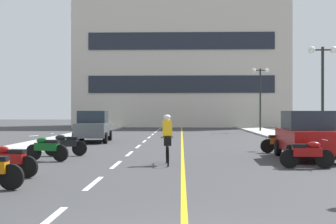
{
  "coord_description": "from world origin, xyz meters",
  "views": [
    {
      "loc": [
        0.2,
        -5.53,
        1.82
      ],
      "look_at": [
        -0.44,
        16.75,
        1.76
      ],
      "focal_mm": 49.43,
      "sensor_mm": 36.0,
      "label": 1
    }
  ],
  "objects_px": {
    "motorcycle_3": "(8,160)",
    "motorcycle_5": "(47,148)",
    "street_lamp_mid": "(323,72)",
    "cyclist_rider": "(167,138)",
    "motorcycle_7": "(280,142)",
    "street_lamp_far": "(260,85)",
    "parked_car_near": "(307,135)",
    "motorcycle_6": "(65,144)",
    "parked_car_mid": "(93,126)",
    "motorcycle_4": "(307,153)"
  },
  "relations": [
    {
      "from": "street_lamp_mid",
      "to": "parked_car_mid",
      "type": "distance_m",
      "value": 13.05
    },
    {
      "from": "street_lamp_far",
      "to": "motorcycle_5",
      "type": "distance_m",
      "value": 26.4
    },
    {
      "from": "street_lamp_mid",
      "to": "motorcycle_6",
      "type": "distance_m",
      "value": 13.2
    },
    {
      "from": "street_lamp_mid",
      "to": "parked_car_near",
      "type": "bearing_deg",
      "value": -111.95
    },
    {
      "from": "street_lamp_mid",
      "to": "motorcycle_5",
      "type": "relative_size",
      "value": 2.97
    },
    {
      "from": "parked_car_near",
      "to": "motorcycle_5",
      "type": "relative_size",
      "value": 2.56
    },
    {
      "from": "parked_car_mid",
      "to": "motorcycle_6",
      "type": "distance_m",
      "value": 8.4
    },
    {
      "from": "motorcycle_3",
      "to": "cyclist_rider",
      "type": "relative_size",
      "value": 0.96
    },
    {
      "from": "motorcycle_3",
      "to": "motorcycle_4",
      "type": "relative_size",
      "value": 0.99
    },
    {
      "from": "street_lamp_mid",
      "to": "cyclist_rider",
      "type": "relative_size",
      "value": 2.8
    },
    {
      "from": "parked_car_mid",
      "to": "motorcycle_4",
      "type": "relative_size",
      "value": 2.52
    },
    {
      "from": "parked_car_near",
      "to": "motorcycle_7",
      "type": "bearing_deg",
      "value": 99.6
    },
    {
      "from": "motorcycle_6",
      "to": "parked_car_near",
      "type": "bearing_deg",
      "value": -6.15
    },
    {
      "from": "parked_car_near",
      "to": "parked_car_mid",
      "type": "bearing_deg",
      "value": 136.45
    },
    {
      "from": "street_lamp_far",
      "to": "parked_car_mid",
      "type": "bearing_deg",
      "value": -132.4
    },
    {
      "from": "parked_car_mid",
      "to": "motorcycle_6",
      "type": "xyz_separation_m",
      "value": [
        0.48,
        -8.37,
        -0.44
      ]
    },
    {
      "from": "motorcycle_4",
      "to": "cyclist_rider",
      "type": "relative_size",
      "value": 0.96
    },
    {
      "from": "motorcycle_3",
      "to": "motorcycle_5",
      "type": "relative_size",
      "value": 1.01
    },
    {
      "from": "motorcycle_5",
      "to": "motorcycle_6",
      "type": "xyz_separation_m",
      "value": [
        0.2,
        1.93,
        0.0
      ]
    },
    {
      "from": "street_lamp_far",
      "to": "parked_car_near",
      "type": "bearing_deg",
      "value": -95.33
    },
    {
      "from": "motorcycle_6",
      "to": "cyclist_rider",
      "type": "xyz_separation_m",
      "value": [
        4.2,
        -2.86,
        0.41
      ]
    },
    {
      "from": "parked_car_mid",
      "to": "motorcycle_3",
      "type": "bearing_deg",
      "value": -88.29
    },
    {
      "from": "cyclist_rider",
      "to": "motorcycle_7",
      "type": "bearing_deg",
      "value": 43.12
    },
    {
      "from": "motorcycle_3",
      "to": "cyclist_rider",
      "type": "height_order",
      "value": "cyclist_rider"
    },
    {
      "from": "street_lamp_far",
      "to": "motorcycle_3",
      "type": "distance_m",
      "value": 30.03
    },
    {
      "from": "street_lamp_far",
      "to": "motorcycle_3",
      "type": "xyz_separation_m",
      "value": [
        -11.54,
        -27.5,
        -3.55
      ]
    },
    {
      "from": "street_lamp_far",
      "to": "motorcycle_4",
      "type": "relative_size",
      "value": 3.16
    },
    {
      "from": "motorcycle_4",
      "to": "street_lamp_mid",
      "type": "bearing_deg",
      "value": 70.31
    },
    {
      "from": "parked_car_mid",
      "to": "motorcycle_6",
      "type": "bearing_deg",
      "value": -86.72
    },
    {
      "from": "street_lamp_mid",
      "to": "motorcycle_4",
      "type": "bearing_deg",
      "value": -109.69
    },
    {
      "from": "street_lamp_mid",
      "to": "motorcycle_7",
      "type": "relative_size",
      "value": 2.91
    },
    {
      "from": "motorcycle_6",
      "to": "street_lamp_far",
      "type": "bearing_deg",
      "value": 61.86
    },
    {
      "from": "street_lamp_mid",
      "to": "motorcycle_5",
      "type": "distance_m",
      "value": 14.21
    },
    {
      "from": "motorcycle_7",
      "to": "motorcycle_5",
      "type": "bearing_deg",
      "value": -158.99
    },
    {
      "from": "motorcycle_3",
      "to": "cyclist_rider",
      "type": "xyz_separation_m",
      "value": [
        4.25,
        3.16,
        0.41
      ]
    },
    {
      "from": "street_lamp_mid",
      "to": "motorcycle_6",
      "type": "xyz_separation_m",
      "value": [
        -11.79,
        -4.94,
        -3.29
      ]
    },
    {
      "from": "street_lamp_far",
      "to": "parked_car_mid",
      "type": "xyz_separation_m",
      "value": [
        -11.97,
        -13.11,
        -3.11
      ]
    },
    {
      "from": "street_lamp_far",
      "to": "motorcycle_3",
      "type": "relative_size",
      "value": 3.18
    },
    {
      "from": "motorcycle_4",
      "to": "motorcycle_6",
      "type": "bearing_deg",
      "value": 156.32
    },
    {
      "from": "parked_car_mid",
      "to": "motorcycle_7",
      "type": "height_order",
      "value": "parked_car_mid"
    },
    {
      "from": "motorcycle_4",
      "to": "motorcycle_5",
      "type": "bearing_deg",
      "value": 168.07
    },
    {
      "from": "motorcycle_4",
      "to": "cyclist_rider",
      "type": "height_order",
      "value": "cyclist_rider"
    },
    {
      "from": "motorcycle_5",
      "to": "motorcycle_6",
      "type": "distance_m",
      "value": 1.94
    },
    {
      "from": "motorcycle_5",
      "to": "motorcycle_6",
      "type": "bearing_deg",
      "value": 84.05
    },
    {
      "from": "motorcycle_3",
      "to": "motorcycle_6",
      "type": "bearing_deg",
      "value": 89.53
    },
    {
      "from": "motorcycle_3",
      "to": "motorcycle_4",
      "type": "height_order",
      "value": "same"
    },
    {
      "from": "street_lamp_mid",
      "to": "parked_car_near",
      "type": "distance_m",
      "value": 7.02
    },
    {
      "from": "motorcycle_3",
      "to": "motorcycle_5",
      "type": "height_order",
      "value": "same"
    },
    {
      "from": "street_lamp_far",
      "to": "motorcycle_6",
      "type": "xyz_separation_m",
      "value": [
        -11.49,
        -21.48,
        -3.55
      ]
    },
    {
      "from": "motorcycle_4",
      "to": "motorcycle_7",
      "type": "xyz_separation_m",
      "value": [
        0.29,
        5.39,
        0.0
      ]
    }
  ]
}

